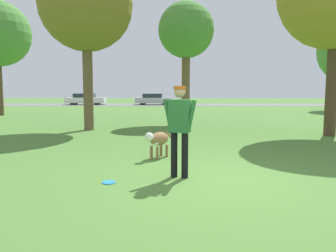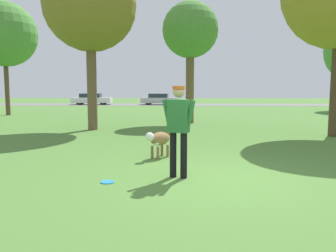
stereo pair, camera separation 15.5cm
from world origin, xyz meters
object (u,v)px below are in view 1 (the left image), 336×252
at_px(tree_mid_center, 186,31).
at_px(tree_near_left, 86,5).
at_px(person, 180,124).
at_px(parked_car_silver, 154,99).
at_px(dog, 158,140).
at_px(frisbee, 109,182).
at_px(parked_car_white, 85,99).

relative_size(tree_mid_center, tree_near_left, 0.85).
xyz_separation_m(person, parked_car_silver, (-2.57, 30.95, -0.43)).
xyz_separation_m(dog, tree_near_left, (-3.23, 5.68, 4.67)).
relative_size(frisbee, tree_mid_center, 0.04).
distance_m(person, parked_car_silver, 31.06).
bearing_deg(frisbee, person, 17.60).
height_order(person, tree_near_left, tree_near_left).
height_order(dog, parked_car_silver, parked_car_silver).
height_order(tree_mid_center, parked_car_silver, tree_mid_center).
distance_m(tree_mid_center, parked_car_silver, 21.08).
distance_m(tree_mid_center, tree_near_left, 5.16).
height_order(frisbee, tree_mid_center, tree_mid_center).
bearing_deg(parked_car_white, person, -74.34).
bearing_deg(dog, tree_near_left, -114.86).
relative_size(dog, frisbee, 3.67).
xyz_separation_m(tree_mid_center, parked_car_silver, (-3.00, 20.48, -3.95)).
relative_size(dog, tree_mid_center, 0.15).
height_order(tree_mid_center, tree_near_left, tree_near_left).
distance_m(frisbee, tree_mid_center, 11.92).
xyz_separation_m(person, frisbee, (-1.29, -0.41, -1.04)).
bearing_deg(tree_near_left, tree_mid_center, 35.40).
height_order(tree_near_left, parked_car_silver, tree_near_left).
xyz_separation_m(tree_near_left, parked_car_white, (-6.57, 23.29, -4.51)).
bearing_deg(parked_car_silver, dog, -83.63).
xyz_separation_m(dog, tree_mid_center, (0.95, 8.65, 4.11)).
xyz_separation_m(person, tree_near_left, (-3.74, 7.49, 4.09)).
relative_size(tree_near_left, parked_car_silver, 1.69).
relative_size(parked_car_white, parked_car_silver, 1.07).
distance_m(dog, frisbee, 2.40).
distance_m(frisbee, parked_car_silver, 31.39).
bearing_deg(tree_near_left, frisbee, -72.78).
relative_size(person, tree_near_left, 0.25).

